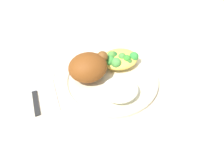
{
  "coord_description": "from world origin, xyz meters",
  "views": [
    {
      "loc": [
        -0.12,
        -0.37,
        0.4
      ],
      "look_at": [
        0.0,
        0.0,
        0.02
      ],
      "focal_mm": 32.26,
      "sensor_mm": 36.0,
      "label": 1
    }
  ],
  "objects_px": {
    "napkin": "(182,79)",
    "rice_pile": "(121,89)",
    "roasted_chicken": "(88,67)",
    "mac_cheese_with_broccoli": "(119,59)",
    "fork": "(53,86)",
    "knife": "(34,92)",
    "plate": "(112,79)"
  },
  "relations": [
    {
      "from": "fork",
      "to": "knife",
      "type": "height_order",
      "value": "knife"
    },
    {
      "from": "rice_pile",
      "to": "napkin",
      "type": "bearing_deg",
      "value": 2.45
    },
    {
      "from": "roasted_chicken",
      "to": "rice_pile",
      "type": "distance_m",
      "value": 0.1
    },
    {
      "from": "mac_cheese_with_broccoli",
      "to": "knife",
      "type": "relative_size",
      "value": 0.56
    },
    {
      "from": "mac_cheese_with_broccoli",
      "to": "fork",
      "type": "relative_size",
      "value": 0.75
    },
    {
      "from": "plate",
      "to": "napkin",
      "type": "bearing_deg",
      "value": -16.28
    },
    {
      "from": "roasted_chicken",
      "to": "rice_pile",
      "type": "xyz_separation_m",
      "value": [
        0.06,
        -0.08,
        -0.02
      ]
    },
    {
      "from": "fork",
      "to": "napkin",
      "type": "xyz_separation_m",
      "value": [
        0.34,
        -0.08,
        -0.0
      ]
    },
    {
      "from": "napkin",
      "to": "rice_pile",
      "type": "bearing_deg",
      "value": -177.55
    },
    {
      "from": "napkin",
      "to": "roasted_chicken",
      "type": "bearing_deg",
      "value": 162.95
    },
    {
      "from": "mac_cheese_with_broccoli",
      "to": "napkin",
      "type": "bearing_deg",
      "value": -33.77
    },
    {
      "from": "roasted_chicken",
      "to": "knife",
      "type": "relative_size",
      "value": 0.57
    },
    {
      "from": "rice_pile",
      "to": "mac_cheese_with_broccoli",
      "type": "relative_size",
      "value": 0.84
    },
    {
      "from": "roasted_chicken",
      "to": "napkin",
      "type": "xyz_separation_m",
      "value": [
        0.24,
        -0.07,
        -0.05
      ]
    },
    {
      "from": "mac_cheese_with_broccoli",
      "to": "fork",
      "type": "xyz_separation_m",
      "value": [
        -0.19,
        -0.02,
        -0.03
      ]
    },
    {
      "from": "rice_pile",
      "to": "knife",
      "type": "xyz_separation_m",
      "value": [
        -0.21,
        0.09,
        -0.03
      ]
    },
    {
      "from": "plate",
      "to": "fork",
      "type": "xyz_separation_m",
      "value": [
        -0.16,
        0.03,
        -0.01
      ]
    },
    {
      "from": "rice_pile",
      "to": "mac_cheese_with_broccoli",
      "type": "bearing_deg",
      "value": 72.21
    },
    {
      "from": "plate",
      "to": "knife",
      "type": "distance_m",
      "value": 0.21
    },
    {
      "from": "roasted_chicken",
      "to": "rice_pile",
      "type": "relative_size",
      "value": 1.2
    },
    {
      "from": "roasted_chicken",
      "to": "mac_cheese_with_broccoli",
      "type": "distance_m",
      "value": 0.1
    },
    {
      "from": "knife",
      "to": "napkin",
      "type": "distance_m",
      "value": 0.4
    },
    {
      "from": "plate",
      "to": "napkin",
      "type": "xyz_separation_m",
      "value": [
        0.18,
        -0.05,
        -0.01
      ]
    },
    {
      "from": "roasted_chicken",
      "to": "fork",
      "type": "relative_size",
      "value": 0.76
    },
    {
      "from": "roasted_chicken",
      "to": "mac_cheese_with_broccoli",
      "type": "xyz_separation_m",
      "value": [
        0.09,
        0.03,
        -0.02
      ]
    },
    {
      "from": "rice_pile",
      "to": "mac_cheese_with_broccoli",
      "type": "height_order",
      "value": "mac_cheese_with_broccoli"
    },
    {
      "from": "mac_cheese_with_broccoli",
      "to": "rice_pile",
      "type": "bearing_deg",
      "value": -107.79
    },
    {
      "from": "fork",
      "to": "knife",
      "type": "xyz_separation_m",
      "value": [
        -0.05,
        -0.0,
        0.0
      ]
    },
    {
      "from": "napkin",
      "to": "fork",
      "type": "bearing_deg",
      "value": 166.27
    },
    {
      "from": "roasted_chicken",
      "to": "mac_cheese_with_broccoli",
      "type": "relative_size",
      "value": 1.01
    },
    {
      "from": "rice_pile",
      "to": "mac_cheese_with_broccoli",
      "type": "xyz_separation_m",
      "value": [
        0.03,
        0.11,
        0.0
      ]
    },
    {
      "from": "plate",
      "to": "mac_cheese_with_broccoli",
      "type": "bearing_deg",
      "value": 51.33
    }
  ]
}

